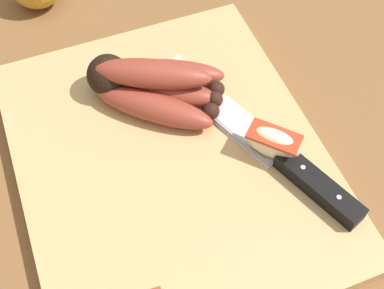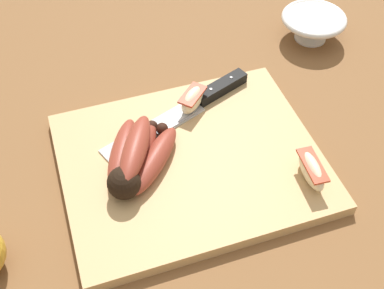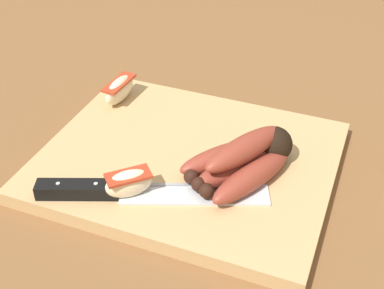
# 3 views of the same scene
# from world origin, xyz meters

# --- Properties ---
(ground_plane) EXTENTS (6.00, 6.00, 0.00)m
(ground_plane) POSITION_xyz_m (0.00, 0.00, 0.00)
(ground_plane) COLOR brown
(cutting_board) EXTENTS (0.38, 0.31, 0.02)m
(cutting_board) POSITION_xyz_m (-0.00, -0.01, 0.01)
(cutting_board) COLOR tan
(cutting_board) RESTS_ON ground_plane
(banana_bunch) EXTENTS (0.14, 0.16, 0.06)m
(banana_bunch) POSITION_xyz_m (0.08, -0.02, 0.04)
(banana_bunch) COLOR black
(banana_bunch) RESTS_ON cutting_board
(chefs_knife) EXTENTS (0.27, 0.13, 0.02)m
(chefs_knife) POSITION_xyz_m (-0.05, -0.12, 0.03)
(chefs_knife) COLOR silver
(chefs_knife) RESTS_ON cutting_board
(apple_wedge_near) EXTENTS (0.06, 0.06, 0.04)m
(apple_wedge_near) POSITION_xyz_m (-0.04, -0.11, 0.04)
(apple_wedge_near) COLOR beige
(apple_wedge_near) RESTS_ON cutting_board
(apple_wedge_middle) EXTENTS (0.03, 0.07, 0.04)m
(apple_wedge_middle) POSITION_xyz_m (-0.15, 0.08, 0.04)
(apple_wedge_middle) COLOR beige
(apple_wedge_middle) RESTS_ON cutting_board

